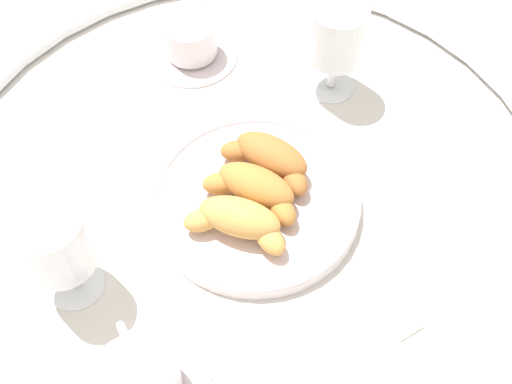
# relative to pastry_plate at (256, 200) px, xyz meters

# --- Properties ---
(ground_plane) EXTENTS (2.20, 2.20, 0.00)m
(ground_plane) POSITION_rel_pastry_plate_xyz_m (0.03, -0.01, -0.01)
(ground_plane) COLOR silver
(table_chrome_rim) EXTENTS (0.82, 0.82, 0.02)m
(table_chrome_rim) POSITION_rel_pastry_plate_xyz_m (0.03, -0.01, -0.00)
(table_chrome_rim) COLOR silver
(table_chrome_rim) RESTS_ON ground_plane
(pastry_plate) EXTENTS (0.26, 0.26, 0.02)m
(pastry_plate) POSITION_rel_pastry_plate_xyz_m (0.00, 0.00, 0.00)
(pastry_plate) COLOR silver
(pastry_plate) RESTS_ON ground_plane
(croissant_large) EXTENTS (0.13, 0.08, 0.04)m
(croissant_large) POSITION_rel_pastry_plate_xyz_m (0.02, -0.04, 0.03)
(croissant_large) COLOR #AD6B33
(croissant_large) RESTS_ON pastry_plate
(croissant_small) EXTENTS (0.13, 0.09, 0.04)m
(croissant_small) POSITION_rel_pastry_plate_xyz_m (-0.00, 0.00, 0.03)
(croissant_small) COLOR #BC7A38
(croissant_small) RESTS_ON pastry_plate
(croissant_extra) EXTENTS (0.12, 0.10, 0.04)m
(croissant_extra) POSITION_rel_pastry_plate_xyz_m (-0.02, 0.05, 0.03)
(croissant_extra) COLOR #D6994C
(croissant_extra) RESTS_ON pastry_plate
(coffee_cup_near) EXTENTS (0.14, 0.14, 0.06)m
(coffee_cup_near) POSITION_rel_pastry_plate_xyz_m (-0.08, 0.25, 0.01)
(coffee_cup_near) COLOR silver
(coffee_cup_near) RESTS_ON ground_plane
(coffee_cup_far) EXTENTS (0.14, 0.14, 0.06)m
(coffee_cup_far) POSITION_rel_pastry_plate_xyz_m (0.26, -0.13, 0.01)
(coffee_cup_far) COLOR silver
(coffee_cup_far) RESTS_ON ground_plane
(juice_glass_left) EXTENTS (0.08, 0.08, 0.14)m
(juice_glass_left) POSITION_rel_pastry_plate_xyz_m (0.07, -0.22, 0.08)
(juice_glass_left) COLOR white
(juice_glass_left) RESTS_ON ground_plane
(juice_glass_right) EXTENTS (0.08, 0.08, 0.14)m
(juice_glass_right) POSITION_rel_pastry_plate_xyz_m (0.07, 0.23, 0.08)
(juice_glass_right) COLOR white
(juice_glass_right) RESTS_ON ground_plane
(sugar_packet) EXTENTS (0.06, 0.05, 0.01)m
(sugar_packet) POSITION_rel_pastry_plate_xyz_m (-0.22, -0.01, -0.01)
(sugar_packet) COLOR white
(sugar_packet) RESTS_ON ground_plane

